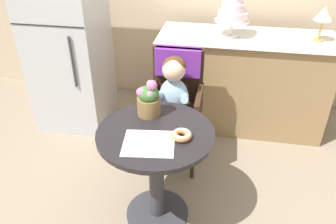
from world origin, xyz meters
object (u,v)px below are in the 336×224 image
at_px(cafe_table, 156,158).
at_px(seated_child, 173,95).
at_px(wicker_chair, 176,90).
at_px(flower_vase, 148,99).
at_px(refrigerator, 67,39).
at_px(tiered_cake_stand, 233,12).
at_px(table_lamp, 324,15).
at_px(donut_front, 182,135).

relative_size(cafe_table, seated_child, 0.99).
xyz_separation_m(cafe_table, wicker_chair, (0.02, 0.69, 0.13)).
xyz_separation_m(flower_vase, refrigerator, (-0.97, 0.92, 0.02)).
xyz_separation_m(seated_child, refrigerator, (-1.07, 0.56, 0.17)).
bearing_deg(seated_child, refrigerator, 152.28).
distance_m(tiered_cake_stand, table_lamp, 0.73).
height_order(wicker_chair, refrigerator, refrigerator).
bearing_deg(refrigerator, flower_vase, -43.49).
height_order(donut_front, flower_vase, flower_vase).
height_order(donut_front, tiered_cake_stand, tiered_cake_stand).
xyz_separation_m(seated_child, donut_front, (0.15, -0.58, 0.06)).
xyz_separation_m(cafe_table, seated_child, (0.02, 0.54, 0.17)).
relative_size(donut_front, tiered_cake_stand, 0.36).
bearing_deg(cafe_table, donut_front, -14.02).
height_order(flower_vase, tiered_cake_stand, tiered_cake_stand).
bearing_deg(tiered_cake_stand, donut_front, -100.02).
bearing_deg(donut_front, refrigerator, 136.81).
distance_m(cafe_table, flower_vase, 0.38).
xyz_separation_m(tiered_cake_stand, refrigerator, (-1.45, -0.20, -0.25)).
xyz_separation_m(donut_front, tiered_cake_stand, (0.24, 1.34, 0.36)).
xyz_separation_m(flower_vase, tiered_cake_stand, (0.48, 1.12, 0.27)).
distance_m(donut_front, table_lamp, 1.69).
height_order(flower_vase, refrigerator, refrigerator).
xyz_separation_m(seated_child, tiered_cake_stand, (0.39, 0.76, 0.43)).
distance_m(flower_vase, refrigerator, 1.33).
bearing_deg(wicker_chair, cafe_table, -93.83).
relative_size(wicker_chair, table_lamp, 3.35).
height_order(flower_vase, table_lamp, table_lamp).
distance_m(donut_front, tiered_cake_stand, 1.41).
distance_m(flower_vase, tiered_cake_stand, 1.25).
xyz_separation_m(tiered_cake_stand, table_lamp, (0.73, -0.00, 0.01)).
distance_m(seated_child, flower_vase, 0.40).
xyz_separation_m(donut_front, flower_vase, (-0.25, 0.22, 0.09)).
distance_m(donut_front, refrigerator, 1.67).
distance_m(seated_child, tiered_cake_stand, 0.95).
distance_m(cafe_table, tiered_cake_stand, 1.49).
relative_size(wicker_chair, refrigerator, 0.56).
bearing_deg(table_lamp, wicker_chair, -151.60).
distance_m(wicker_chair, seated_child, 0.16).
relative_size(seated_child, tiered_cake_stand, 2.12).
distance_m(seated_child, table_lamp, 1.42).
bearing_deg(refrigerator, cafe_table, -46.33).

